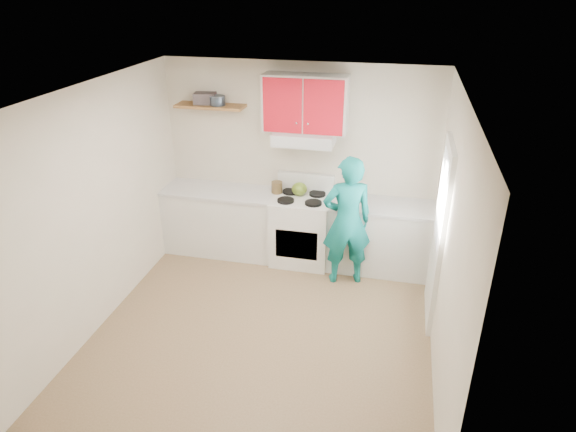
% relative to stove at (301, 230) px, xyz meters
% --- Properties ---
extents(floor, '(3.80, 3.80, 0.00)m').
position_rel_stove_xyz_m(floor, '(-0.10, -1.57, -0.46)').
color(floor, brown).
rests_on(floor, ground).
extents(ceiling, '(3.60, 3.80, 0.04)m').
position_rel_stove_xyz_m(ceiling, '(-0.10, -1.57, 2.14)').
color(ceiling, white).
rests_on(ceiling, floor).
extents(back_wall, '(3.60, 0.04, 2.60)m').
position_rel_stove_xyz_m(back_wall, '(-0.10, 0.32, 0.84)').
color(back_wall, beige).
rests_on(back_wall, floor).
extents(front_wall, '(3.60, 0.04, 2.60)m').
position_rel_stove_xyz_m(front_wall, '(-0.10, -3.47, 0.84)').
color(front_wall, beige).
rests_on(front_wall, floor).
extents(left_wall, '(0.04, 3.80, 2.60)m').
position_rel_stove_xyz_m(left_wall, '(-1.90, -1.57, 0.84)').
color(left_wall, beige).
rests_on(left_wall, floor).
extents(right_wall, '(0.04, 3.80, 2.60)m').
position_rel_stove_xyz_m(right_wall, '(1.70, -1.57, 0.84)').
color(right_wall, beige).
rests_on(right_wall, floor).
extents(door, '(0.05, 0.85, 2.05)m').
position_rel_stove_xyz_m(door, '(1.68, -0.88, 0.56)').
color(door, white).
rests_on(door, floor).
extents(door_glass, '(0.01, 0.55, 0.95)m').
position_rel_stove_xyz_m(door_glass, '(1.65, -0.88, 0.99)').
color(door_glass, white).
rests_on(door_glass, door).
extents(counter_left, '(1.52, 0.60, 0.90)m').
position_rel_stove_xyz_m(counter_left, '(-1.14, 0.02, -0.01)').
color(counter_left, silver).
rests_on(counter_left, floor).
extents(counter_right, '(1.32, 0.60, 0.90)m').
position_rel_stove_xyz_m(counter_right, '(1.04, 0.02, -0.01)').
color(counter_right, silver).
rests_on(counter_right, floor).
extents(stove, '(0.76, 0.65, 0.92)m').
position_rel_stove_xyz_m(stove, '(0.00, 0.00, 0.00)').
color(stove, white).
rests_on(stove, floor).
extents(range_hood, '(0.76, 0.44, 0.15)m').
position_rel_stove_xyz_m(range_hood, '(0.00, 0.10, 1.24)').
color(range_hood, silver).
rests_on(range_hood, back_wall).
extents(upper_cabinets, '(1.02, 0.33, 0.70)m').
position_rel_stove_xyz_m(upper_cabinets, '(0.00, 0.16, 1.66)').
color(upper_cabinets, '#AE0F1C').
rests_on(upper_cabinets, back_wall).
extents(shelf, '(0.90, 0.30, 0.04)m').
position_rel_stove_xyz_m(shelf, '(-1.25, 0.18, 1.56)').
color(shelf, brown).
rests_on(shelf, back_wall).
extents(books, '(0.30, 0.24, 0.14)m').
position_rel_stove_xyz_m(books, '(-1.33, 0.21, 1.65)').
color(books, '#463D41').
rests_on(books, shelf).
extents(tin, '(0.23, 0.23, 0.12)m').
position_rel_stove_xyz_m(tin, '(-1.14, 0.17, 1.64)').
color(tin, '#333D4C').
rests_on(tin, shelf).
extents(kettle, '(0.25, 0.25, 0.17)m').
position_rel_stove_xyz_m(kettle, '(-0.05, 0.09, 0.55)').
color(kettle, olive).
rests_on(kettle, stove).
extents(crock, '(0.18, 0.18, 0.17)m').
position_rel_stove_xyz_m(crock, '(-0.36, 0.10, 0.53)').
color(crock, '#4D3C22').
rests_on(crock, counter_left).
extents(cutting_board, '(0.28, 0.21, 0.02)m').
position_rel_stove_xyz_m(cutting_board, '(0.96, -0.02, 0.45)').
color(cutting_board, olive).
rests_on(cutting_board, counter_right).
extents(silicone_mat, '(0.35, 0.32, 0.01)m').
position_rel_stove_xyz_m(silicone_mat, '(1.37, 0.06, 0.44)').
color(silicone_mat, red).
rests_on(silicone_mat, counter_right).
extents(person, '(0.70, 0.56, 1.67)m').
position_rel_stove_xyz_m(person, '(0.64, -0.38, 0.37)').
color(person, '#0C7372').
rests_on(person, floor).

